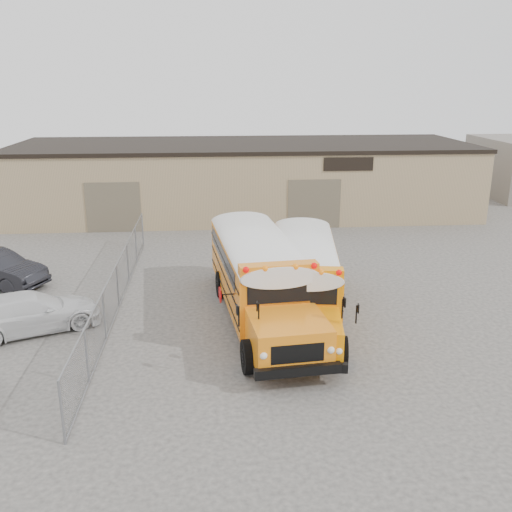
{
  "coord_description": "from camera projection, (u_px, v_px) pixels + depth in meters",
  "views": [
    {
      "loc": [
        -2.21,
        -18.56,
        8.74
      ],
      "look_at": [
        -0.39,
        4.35,
        1.6
      ],
      "focal_mm": 40.0,
      "sensor_mm": 36.0,
      "label": 1
    }
  ],
  "objects": [
    {
      "name": "school_bus_right",
      "position": [
        301.0,
        233.0,
        27.37
      ],
      "size": [
        3.78,
        10.19,
        2.91
      ],
      "color": "orange",
      "rests_on": "ground"
    },
    {
      "name": "tarp_bundle",
      "position": [
        290.0,
        313.0,
        20.14
      ],
      "size": [
        1.36,
        1.29,
        1.62
      ],
      "color": "black",
      "rests_on": "ground"
    },
    {
      "name": "school_bus_left",
      "position": [
        235.0,
        228.0,
        27.66
      ],
      "size": [
        3.73,
        10.91,
        3.13
      ],
      "color": "orange",
      "rests_on": "ground"
    },
    {
      "name": "chainlink_fence",
      "position": [
        118.0,
        286.0,
        22.56
      ],
      "size": [
        0.07,
        18.07,
        1.81
      ],
      "color": "gray",
      "rests_on": "ground"
    },
    {
      "name": "warehouse",
      "position": [
        243.0,
        177.0,
        38.75
      ],
      "size": [
        30.2,
        10.2,
        4.67
      ],
      "color": "tan",
      "rests_on": "ground"
    },
    {
      "name": "car_white",
      "position": [
        30.0,
        312.0,
        20.5
      ],
      "size": [
        5.33,
        3.87,
        1.43
      ],
      "primitive_type": "imported",
      "rotation": [
        0.0,
        0.0,
        2.0
      ],
      "color": "silver",
      "rests_on": "ground"
    },
    {
      "name": "ground",
      "position": [
        276.0,
        334.0,
        20.42
      ],
      "size": [
        120.0,
        120.0,
        0.0
      ],
      "primitive_type": "plane",
      "color": "#45423F",
      "rests_on": "ground"
    }
  ]
}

